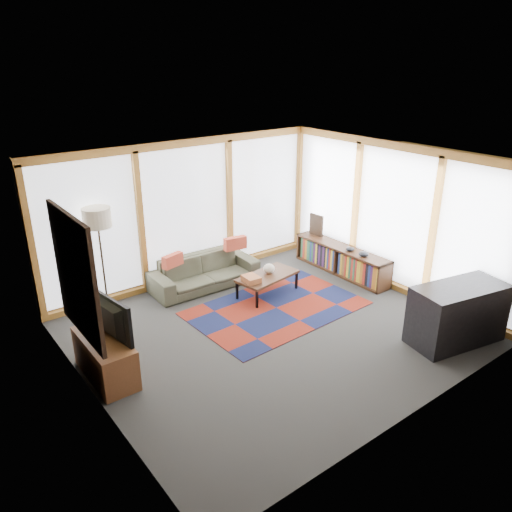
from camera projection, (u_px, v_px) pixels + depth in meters
ground at (272, 330)px, 7.67m from camera, size 5.50×5.50×0.00m
room_envelope at (275, 220)px, 7.78m from camera, size 5.52×5.02×2.62m
rug at (276, 308)px, 8.32m from camera, size 2.87×1.90×0.01m
sofa at (204, 272)px, 9.01m from camera, size 1.99×0.84×0.57m
pillow_left at (173, 260)px, 8.48m from camera, size 0.41×0.22×0.22m
pillow_right at (235, 243)px, 9.22m from camera, size 0.44×0.19×0.24m
floor_lamp at (102, 261)px, 7.95m from camera, size 0.44×0.44×1.76m
coffee_table at (267, 284)px, 8.75m from camera, size 1.18×0.72×0.37m
book_stack at (251, 279)px, 8.41m from camera, size 0.26×0.31×0.10m
vase at (269, 269)px, 8.72m from camera, size 0.24×0.24×0.17m
bookshelf at (341, 260)px, 9.58m from camera, size 0.39×2.14×0.54m
bowl_a at (364, 254)px, 9.02m from camera, size 0.21×0.21×0.09m
bowl_b at (350, 249)px, 9.26m from camera, size 0.17×0.17×0.08m
shelf_picture at (316, 225)px, 10.01m from camera, size 0.07×0.33×0.43m
tv_console at (105, 358)px, 6.47m from camera, size 0.47×1.12×0.56m
television at (103, 318)px, 6.30m from camera, size 0.27×0.98×0.56m
bar_counter at (457, 314)px, 7.23m from camera, size 1.49×0.92×0.88m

